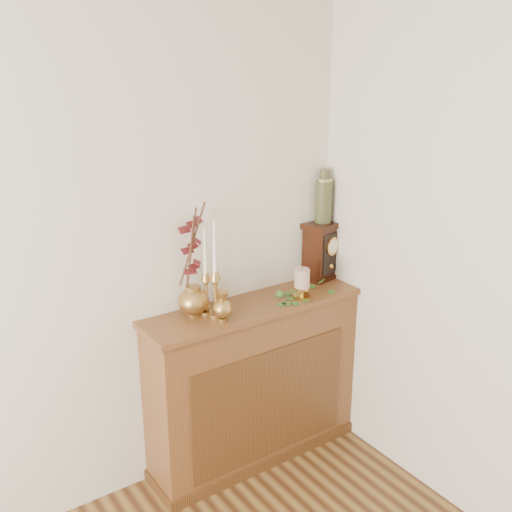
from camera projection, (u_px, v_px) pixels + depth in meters
console_shelf at (255, 386)px, 3.28m from camera, size 1.24×0.34×0.93m
candlestick_left at (215, 287)px, 2.92m from camera, size 0.08×0.08×0.49m
candlestick_center at (206, 287)px, 2.96m from camera, size 0.07×0.07×0.45m
bud_vase at (222, 306)px, 2.90m from camera, size 0.10×0.10×0.15m
ginger_jar at (191, 263)px, 2.94m from camera, size 0.24×0.25×0.58m
pillar_candle_left at (301, 281)px, 3.19m from camera, size 0.09×0.09×0.17m
pillar_candle_right at (302, 282)px, 3.16m from camera, size 0.09×0.09×0.17m
ivy_garland at (297, 295)px, 3.20m from camera, size 0.43×0.17×0.07m
mantel_clock at (322, 251)px, 3.44m from camera, size 0.25×0.20×0.33m
ceramic_vase at (324, 199)px, 3.34m from camera, size 0.09×0.09×0.30m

